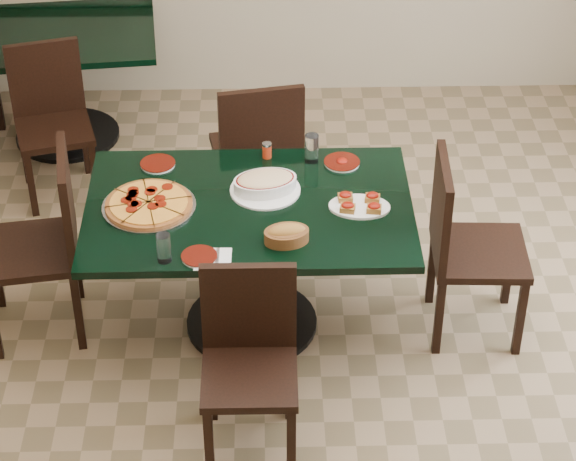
{
  "coord_description": "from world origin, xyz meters",
  "views": [
    {
      "loc": [
        -0.12,
        -4.15,
        3.8
      ],
      "look_at": [
        -0.02,
        0.0,
        0.78
      ],
      "focal_mm": 70.0,
      "sensor_mm": 36.0,
      "label": 1
    }
  ],
  "objects_px": {
    "chair_left": "(47,235)",
    "chair_far": "(258,148)",
    "bruschetta_platter": "(360,204)",
    "lasagna_casserole": "(265,183)",
    "chair_near": "(249,352)",
    "chair_right": "(462,239)",
    "main_table": "(250,236)",
    "back_table": "(59,65)",
    "back_chair_near": "(51,112)",
    "pepperoni_pizza": "(149,204)",
    "bread_basket": "(287,234)"
  },
  "relations": [
    {
      "from": "main_table",
      "to": "chair_far",
      "type": "bearing_deg",
      "value": 86.82
    },
    {
      "from": "chair_left",
      "to": "bruschetta_platter",
      "type": "height_order",
      "value": "chair_left"
    },
    {
      "from": "chair_left",
      "to": "bruschetta_platter",
      "type": "distance_m",
      "value": 1.53
    },
    {
      "from": "pepperoni_pizza",
      "to": "bread_basket",
      "type": "height_order",
      "value": "bread_basket"
    },
    {
      "from": "main_table",
      "to": "lasagna_casserole",
      "type": "bearing_deg",
      "value": 55.76
    },
    {
      "from": "pepperoni_pizza",
      "to": "lasagna_casserole",
      "type": "bearing_deg",
      "value": 12.67
    },
    {
      "from": "chair_left",
      "to": "chair_far",
      "type": "bearing_deg",
      "value": 118.68
    },
    {
      "from": "chair_right",
      "to": "bread_basket",
      "type": "distance_m",
      "value": 0.93
    },
    {
      "from": "chair_near",
      "to": "chair_left",
      "type": "relative_size",
      "value": 0.89
    },
    {
      "from": "chair_near",
      "to": "chair_right",
      "type": "distance_m",
      "value": 1.27
    },
    {
      "from": "main_table",
      "to": "bread_basket",
      "type": "distance_m",
      "value": 0.41
    },
    {
      "from": "chair_right",
      "to": "lasagna_casserole",
      "type": "height_order",
      "value": "chair_right"
    },
    {
      "from": "bread_basket",
      "to": "chair_right",
      "type": "bearing_deg",
      "value": 6.43
    },
    {
      "from": "chair_right",
      "to": "bread_basket",
      "type": "relative_size",
      "value": 4.27
    },
    {
      "from": "chair_right",
      "to": "bruschetta_platter",
      "type": "xyz_separation_m",
      "value": [
        -0.51,
        -0.0,
        0.22
      ]
    },
    {
      "from": "pepperoni_pizza",
      "to": "bruschetta_platter",
      "type": "bearing_deg",
      "value": -1.71
    },
    {
      "from": "chair_right",
      "to": "lasagna_casserole",
      "type": "distance_m",
      "value": 1.0
    },
    {
      "from": "chair_left",
      "to": "chair_right",
      "type": "bearing_deg",
      "value": 79.35
    },
    {
      "from": "chair_near",
      "to": "back_chair_near",
      "type": "relative_size",
      "value": 0.98
    },
    {
      "from": "back_table",
      "to": "bread_basket",
      "type": "distance_m",
      "value": 2.59
    },
    {
      "from": "back_chair_near",
      "to": "chair_left",
      "type": "bearing_deg",
      "value": -97.52
    },
    {
      "from": "chair_near",
      "to": "bread_basket",
      "type": "distance_m",
      "value": 0.57
    },
    {
      "from": "bread_basket",
      "to": "main_table",
      "type": "bearing_deg",
      "value": 109.98
    },
    {
      "from": "back_table",
      "to": "chair_left",
      "type": "relative_size",
      "value": 1.29
    },
    {
      "from": "main_table",
      "to": "bruschetta_platter",
      "type": "distance_m",
      "value": 0.57
    },
    {
      "from": "main_table",
      "to": "chair_near",
      "type": "bearing_deg",
      "value": -90.12
    },
    {
      "from": "back_table",
      "to": "chair_left",
      "type": "distance_m",
      "value": 1.87
    },
    {
      "from": "chair_left",
      "to": "bread_basket",
      "type": "relative_size",
      "value": 4.38
    },
    {
      "from": "bread_basket",
      "to": "back_chair_near",
      "type": "bearing_deg",
      "value": 119.24
    },
    {
      "from": "pepperoni_pizza",
      "to": "bread_basket",
      "type": "distance_m",
      "value": 0.71
    },
    {
      "from": "bruschetta_platter",
      "to": "lasagna_casserole",
      "type": "bearing_deg",
      "value": 166.78
    },
    {
      "from": "pepperoni_pizza",
      "to": "main_table",
      "type": "bearing_deg",
      "value": 0.99
    },
    {
      "from": "back_table",
      "to": "chair_far",
      "type": "height_order",
      "value": "chair_far"
    },
    {
      "from": "main_table",
      "to": "back_table",
      "type": "xyz_separation_m",
      "value": [
        -1.2,
        1.89,
        -0.04
      ]
    },
    {
      "from": "chair_far",
      "to": "main_table",
      "type": "bearing_deg",
      "value": 76.67
    },
    {
      "from": "back_table",
      "to": "bread_basket",
      "type": "bearing_deg",
      "value": -63.62
    },
    {
      "from": "chair_left",
      "to": "bruschetta_platter",
      "type": "xyz_separation_m",
      "value": [
        1.52,
        -0.07,
        0.2
      ]
    },
    {
      "from": "bruschetta_platter",
      "to": "pepperoni_pizza",
      "type": "bearing_deg",
      "value": -175.87
    },
    {
      "from": "bruschetta_platter",
      "to": "back_table",
      "type": "bearing_deg",
      "value": 137.72
    },
    {
      "from": "chair_far",
      "to": "chair_right",
      "type": "height_order",
      "value": "same"
    },
    {
      "from": "back_chair_near",
      "to": "lasagna_casserole",
      "type": "relative_size",
      "value": 2.64
    },
    {
      "from": "chair_far",
      "to": "lasagna_casserole",
      "type": "bearing_deg",
      "value": 82.54
    },
    {
      "from": "pepperoni_pizza",
      "to": "bruschetta_platter",
      "type": "height_order",
      "value": "bruschetta_platter"
    },
    {
      "from": "chair_far",
      "to": "chair_left",
      "type": "relative_size",
      "value": 0.97
    },
    {
      "from": "main_table",
      "to": "bruschetta_platter",
      "type": "xyz_separation_m",
      "value": [
        0.53,
        -0.04,
        0.21
      ]
    },
    {
      "from": "back_table",
      "to": "chair_far",
      "type": "relative_size",
      "value": 1.33
    },
    {
      "from": "chair_left",
      "to": "lasagna_casserole",
      "type": "bearing_deg",
      "value": 85.75
    },
    {
      "from": "main_table",
      "to": "bruschetta_platter",
      "type": "relative_size",
      "value": 5.0
    },
    {
      "from": "pepperoni_pizza",
      "to": "lasagna_casserole",
      "type": "relative_size",
      "value": 1.3
    },
    {
      "from": "bruschetta_platter",
      "to": "chair_right",
      "type": "bearing_deg",
      "value": 6.3
    }
  ]
}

